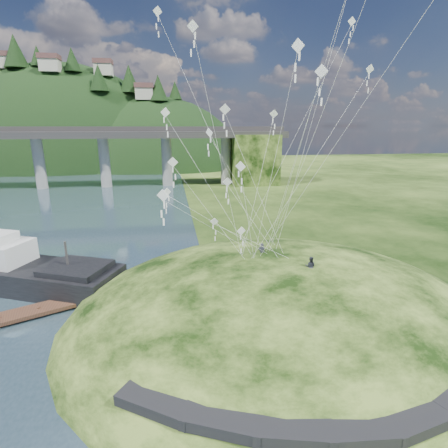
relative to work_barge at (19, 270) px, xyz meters
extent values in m
plane|color=black|center=(15.26, -11.52, -1.71)|extent=(320.00, 320.00, 0.00)
ellipsoid|color=black|center=(23.26, -9.52, -3.21)|extent=(36.00, 32.00, 13.00)
cube|color=black|center=(13.76, -19.52, 0.31)|extent=(4.32, 3.62, 0.71)
cube|color=black|center=(16.76, -21.17, 0.38)|extent=(4.10, 2.97, 0.61)
cube|color=black|center=(19.76, -22.17, 0.37)|extent=(3.85, 2.37, 0.62)
cube|color=black|center=(22.76, -22.62, 0.32)|extent=(3.62, 1.83, 0.66)
cube|color=black|center=(25.76, -22.42, 0.33)|extent=(3.82, 2.27, 0.68)
cylinder|color=gray|center=(-16.74, 58.48, 4.79)|extent=(2.60, 2.60, 13.00)
cylinder|color=gray|center=(-1.24, 58.48, 4.79)|extent=(2.60, 2.60, 13.00)
cylinder|color=gray|center=(14.26, 58.48, 4.79)|extent=(2.60, 2.60, 13.00)
cylinder|color=gray|center=(29.76, 58.48, 4.79)|extent=(2.60, 2.60, 13.00)
cube|color=black|center=(37.26, 58.48, 4.79)|extent=(12.00, 11.00, 13.00)
ellipsoid|color=black|center=(-24.74, 114.48, -7.71)|extent=(96.00, 68.00, 88.00)
ellipsoid|color=black|center=(10.26, 106.48, -11.71)|extent=(76.00, 56.00, 72.00)
cone|color=black|center=(-34.61, 103.11, 37.52)|extent=(8.01, 8.01, 10.54)
cone|color=black|center=(-27.60, 102.55, 36.17)|extent=(4.97, 4.97, 6.54)
cone|color=black|center=(-16.14, 100.53, 34.96)|extent=(5.83, 5.83, 7.67)
cone|color=black|center=(-7.18, 95.57, 28.87)|extent=(6.47, 6.47, 8.51)
cone|color=black|center=(2.04, 102.47, 29.52)|extent=(7.13, 7.13, 9.38)
cone|color=black|center=(12.15, 97.52, 26.16)|extent=(6.56, 6.56, 8.63)
cone|color=black|center=(18.04, 103.11, 25.97)|extent=(4.88, 4.88, 6.42)
cube|color=beige|center=(-39.74, 106.48, 34.28)|extent=(6.00, 5.00, 4.00)
cube|color=brown|center=(-39.74, 106.48, 36.98)|extent=(6.40, 5.40, 1.60)
cube|color=beige|center=(-22.74, 98.48, 32.57)|extent=(6.00, 5.00, 4.00)
cube|color=brown|center=(-22.74, 98.48, 35.27)|extent=(6.40, 5.40, 1.60)
cube|color=beige|center=(-6.74, 104.48, 32.47)|extent=(6.00, 5.00, 4.00)
cube|color=brown|center=(-6.74, 104.48, 35.17)|extent=(6.40, 5.40, 1.60)
cube|color=beige|center=(7.26, 98.48, 24.17)|extent=(6.00, 5.00, 4.00)
cube|color=brown|center=(7.26, 98.48, 26.87)|extent=(6.40, 5.40, 1.60)
cube|color=black|center=(0.32, -0.14, -0.56)|extent=(20.05, 12.68, 2.31)
cube|color=black|center=(6.02, -2.62, 0.86)|extent=(6.66, 6.20, 0.53)
cylinder|color=#2D2B2B|center=(5.21, -2.26, 2.02)|extent=(0.21, 0.21, 2.66)
cube|color=#3A2218|center=(6.12, -4.82, -1.30)|extent=(12.46, 7.20, 0.32)
cylinder|color=#3A2218|center=(1.14, -7.12, -1.53)|extent=(0.27, 0.27, 0.91)
cylinder|color=#3A2218|center=(3.63, -5.97, -1.53)|extent=(0.27, 0.27, 0.91)
cylinder|color=#3A2218|center=(6.12, -4.82, -1.53)|extent=(0.27, 0.27, 0.91)
cylinder|color=#3A2218|center=(8.61, -3.67, -1.53)|extent=(0.27, 0.27, 0.91)
cylinder|color=#3A2218|center=(11.10, -2.51, -1.53)|extent=(0.27, 0.27, 0.91)
imported|color=#292B37|center=(22.18, -7.31, 4.01)|extent=(0.64, 0.48, 1.59)
imported|color=#292B37|center=(24.98, -10.93, 4.01)|extent=(0.94, 0.87, 1.55)
cube|color=white|center=(14.34, -11.41, 9.06)|extent=(0.79, 0.40, 0.85)
cube|color=white|center=(14.34, -11.41, 8.46)|extent=(0.11, 0.05, 0.49)
cube|color=white|center=(14.34, -11.41, 7.85)|extent=(0.11, 0.05, 0.49)
cube|color=white|center=(14.34, -11.41, 7.25)|extent=(0.11, 0.05, 0.49)
cube|color=white|center=(18.09, -5.43, 12.88)|extent=(0.50, 0.64, 0.75)
cube|color=white|center=(18.09, -5.43, 12.34)|extent=(0.09, 0.07, 0.45)
cube|color=white|center=(18.09, -5.43, 11.79)|extent=(0.09, 0.07, 0.45)
cube|color=white|center=(18.09, -5.43, 11.24)|extent=(0.09, 0.07, 0.45)
cube|color=white|center=(18.28, -6.61, 5.85)|extent=(0.69, 0.25, 0.67)
cube|color=white|center=(18.28, -6.61, 5.36)|extent=(0.09, 0.05, 0.40)
cube|color=white|center=(18.28, -6.61, 4.87)|extent=(0.09, 0.05, 0.40)
cube|color=white|center=(18.28, -6.61, 4.38)|extent=(0.09, 0.05, 0.40)
cube|color=white|center=(19.15, -6.71, 14.61)|extent=(0.82, 0.30, 0.81)
cube|color=white|center=(19.15, -6.71, 14.02)|extent=(0.11, 0.03, 0.48)
cube|color=white|center=(19.15, -6.71, 13.43)|extent=(0.11, 0.03, 0.48)
cube|color=white|center=(19.15, -6.71, 12.84)|extent=(0.11, 0.03, 0.48)
cube|color=white|center=(19.90, -3.42, 8.58)|extent=(0.86, 0.30, 0.84)
cube|color=white|center=(19.90, -3.42, 7.97)|extent=(0.11, 0.04, 0.50)
cube|color=white|center=(19.90, -3.42, 7.36)|extent=(0.11, 0.04, 0.50)
cube|color=white|center=(19.90, -3.42, 6.75)|extent=(0.11, 0.04, 0.50)
cube|color=white|center=(24.74, -0.79, 14.49)|extent=(0.81, 0.30, 0.78)
cube|color=white|center=(24.74, -0.79, 13.92)|extent=(0.11, 0.04, 0.47)
cube|color=white|center=(24.74, -0.79, 13.35)|extent=(0.11, 0.04, 0.47)
cube|color=white|center=(24.74, -0.79, 12.78)|extent=(0.11, 0.04, 0.47)
cube|color=white|center=(14.52, -3.66, 7.85)|extent=(0.71, 0.43, 0.79)
cube|color=white|center=(14.52, -3.66, 7.29)|extent=(0.09, 0.08, 0.46)
cube|color=white|center=(14.52, -3.66, 6.73)|extent=(0.09, 0.08, 0.46)
cube|color=white|center=(14.52, -3.66, 6.16)|extent=(0.09, 0.08, 0.46)
cube|color=white|center=(14.68, -2.15, 14.51)|extent=(0.81, 0.37, 0.85)
cube|color=white|center=(14.68, -2.15, 13.90)|extent=(0.10, 0.08, 0.50)
cube|color=white|center=(14.68, -2.15, 13.29)|extent=(0.10, 0.08, 0.50)
cube|color=white|center=(14.68, -2.15, 12.68)|extent=(0.10, 0.08, 0.50)
cube|color=white|center=(22.32, -16.63, 15.96)|extent=(0.57, 0.40, 0.65)
cube|color=white|center=(22.32, -16.63, 15.49)|extent=(0.09, 0.05, 0.38)
cube|color=white|center=(22.32, -16.63, 15.02)|extent=(0.09, 0.05, 0.38)
cube|color=white|center=(22.32, -16.63, 14.55)|extent=(0.09, 0.05, 0.38)
cube|color=white|center=(19.62, -10.54, 10.75)|extent=(0.65, 0.43, 0.73)
cube|color=white|center=(19.62, -10.54, 10.22)|extent=(0.10, 0.05, 0.43)
cube|color=white|center=(19.62, -10.54, 9.70)|extent=(0.10, 0.05, 0.43)
cube|color=white|center=(19.62, -10.54, 9.17)|extent=(0.10, 0.05, 0.43)
cube|color=white|center=(15.09, -8.07, 10.85)|extent=(0.77, 0.20, 0.76)
cube|color=white|center=(15.09, -8.07, 10.31)|extent=(0.10, 0.04, 0.44)
cube|color=white|center=(15.09, -8.07, 9.77)|extent=(0.10, 0.04, 0.44)
cube|color=white|center=(15.09, -8.07, 9.23)|extent=(0.10, 0.04, 0.44)
cube|color=white|center=(20.23, -8.22, 5.43)|extent=(0.74, 0.25, 0.76)
cube|color=white|center=(20.23, -8.22, 4.89)|extent=(0.10, 0.06, 0.44)
cube|color=white|center=(20.23, -8.22, 4.36)|extent=(0.10, 0.06, 0.44)
cube|color=white|center=(20.23, -8.22, 3.82)|extent=(0.10, 0.06, 0.44)
cube|color=white|center=(14.40, -0.90, 22.57)|extent=(0.77, 0.29, 0.78)
cube|color=white|center=(14.40, -0.90, 22.00)|extent=(0.10, 0.08, 0.46)
cube|color=white|center=(14.40, -0.90, 21.43)|extent=(0.10, 0.08, 0.46)
cube|color=white|center=(14.40, -0.90, 20.86)|extent=(0.10, 0.08, 0.46)
cube|color=white|center=(16.53, -11.06, 19.06)|extent=(0.69, 0.21, 0.68)
cube|color=white|center=(16.53, -11.06, 18.57)|extent=(0.09, 0.03, 0.40)
cube|color=white|center=(16.53, -11.06, 18.08)|extent=(0.09, 0.03, 0.40)
cube|color=white|center=(16.53, -11.06, 17.58)|extent=(0.09, 0.03, 0.40)
cube|color=white|center=(22.85, -11.68, 18.08)|extent=(0.64, 0.64, 0.84)
cube|color=white|center=(22.85, -11.68, 17.47)|extent=(0.11, 0.07, 0.50)
cube|color=white|center=(22.85, -11.68, 16.86)|extent=(0.11, 0.07, 0.50)
cube|color=white|center=(22.85, -11.68, 16.25)|extent=(0.11, 0.07, 0.50)
cube|color=white|center=(31.53, -5.07, 17.91)|extent=(0.77, 0.23, 0.76)
cube|color=white|center=(31.53, -5.07, 17.37)|extent=(0.10, 0.06, 0.45)
cube|color=white|center=(31.53, -5.07, 16.82)|extent=(0.10, 0.06, 0.45)
cube|color=white|center=(31.53, -5.07, 16.27)|extent=(0.10, 0.06, 0.45)
cube|color=white|center=(30.09, -4.02, 21.65)|extent=(0.70, 0.16, 0.70)
cube|color=white|center=(30.09, -4.02, 21.15)|extent=(0.09, 0.03, 0.41)
cube|color=white|center=(30.09, -4.02, 20.65)|extent=(0.09, 0.03, 0.41)
cube|color=white|center=(30.09, -4.02, 20.16)|extent=(0.09, 0.03, 0.41)
camera|label=1|loc=(14.83, -33.99, 13.39)|focal=28.00mm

